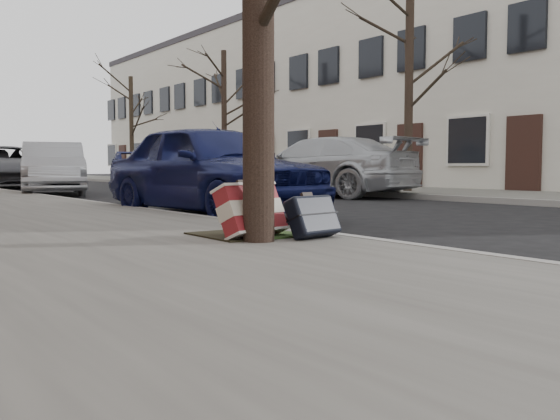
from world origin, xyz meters
TOP-DOWN VIEW (x-y plane):
  - ground at (0.00, 0.00)m, footprint 120.00×120.00m
  - far_sidewalk at (7.80, 15.00)m, footprint 4.00×70.00m
  - house_far at (13.15, 16.00)m, footprint 6.70×40.00m
  - dirt_patch at (-2.00, 1.20)m, footprint 0.85×0.85m
  - suitcase_red at (-2.10, 0.96)m, footprint 0.70×0.48m
  - suitcase_navy at (-1.66, 0.64)m, footprint 0.55×0.38m
  - car_near_front at (-0.39, 4.73)m, footprint 2.02×4.35m
  - car_near_mid at (-0.29, 13.45)m, footprint 2.55×4.54m
  - car_near_back at (-0.09, 20.20)m, footprint 2.79×5.52m
  - car_far_front at (4.91, 8.54)m, footprint 3.33×5.45m
  - car_far_back at (4.79, 17.63)m, footprint 2.51×4.00m
  - tree_far_a at (7.20, 7.72)m, footprint 0.22×0.22m
  - tree_far_b at (7.20, 17.16)m, footprint 0.21×0.21m
  - tree_far_c at (7.20, 26.29)m, footprint 0.22×0.22m

SIDE VIEW (x-z plane):
  - ground at x=0.00m, z-range 0.00..0.00m
  - far_sidewalk at x=7.80m, z-range 0.00..0.12m
  - dirt_patch at x=-2.00m, z-range 0.12..0.14m
  - suitcase_navy at x=-1.66m, z-range 0.12..0.52m
  - suitcase_red at x=-2.10m, z-range 0.12..0.61m
  - car_far_back at x=4.79m, z-range 0.00..1.27m
  - car_near_mid at x=-0.29m, z-range 0.00..1.42m
  - car_near_front at x=-0.39m, z-range 0.00..1.44m
  - car_far_front at x=4.91m, z-range 0.00..1.48m
  - car_near_back at x=-0.09m, z-range 0.00..1.50m
  - tree_far_b at x=7.20m, z-range 0.12..5.17m
  - tree_far_c at x=7.20m, z-range 0.12..5.25m
  - tree_far_a at x=7.20m, z-range 0.12..5.36m
  - house_far at x=13.15m, z-range 0.00..7.20m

